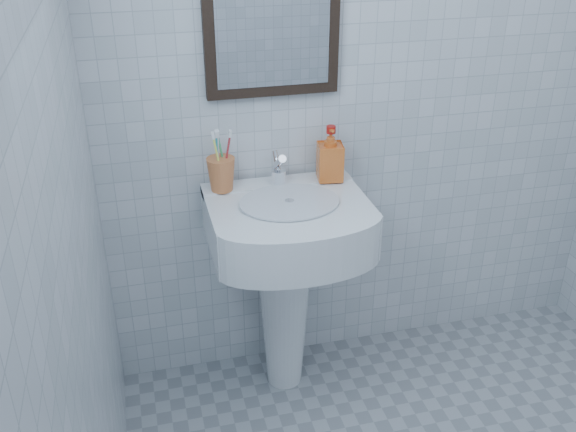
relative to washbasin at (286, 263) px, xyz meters
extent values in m
cube|color=silver|center=(0.41, 0.21, 0.64)|extent=(2.20, 0.02, 2.50)
cube|color=silver|center=(-0.69, -0.99, 0.64)|extent=(0.02, 2.40, 2.50)
cone|color=white|center=(0.00, 0.03, -0.24)|extent=(0.23, 0.23, 0.74)
cube|color=white|center=(0.00, -0.03, 0.20)|extent=(0.59, 0.42, 0.18)
cube|color=white|center=(0.00, 0.14, 0.28)|extent=(0.59, 0.11, 0.03)
cylinder|color=silver|center=(0.00, -0.06, 0.30)|extent=(0.37, 0.37, 0.01)
cylinder|color=white|center=(0.00, 0.11, 0.32)|extent=(0.06, 0.06, 0.06)
cylinder|color=white|center=(0.00, 0.09, 0.39)|extent=(0.03, 0.11, 0.09)
cylinder|color=white|center=(0.00, 0.13, 0.37)|extent=(0.04, 0.06, 0.11)
imported|color=#BB3712|center=(0.21, 0.11, 0.40)|extent=(0.11, 0.11, 0.22)
cube|color=black|center=(0.00, 0.19, 0.94)|extent=(0.50, 0.04, 0.62)
cube|color=silver|center=(0.00, 0.18, 0.94)|extent=(0.42, 0.00, 0.54)
camera|label=1|loc=(-0.53, -2.10, 1.34)|focal=40.00mm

